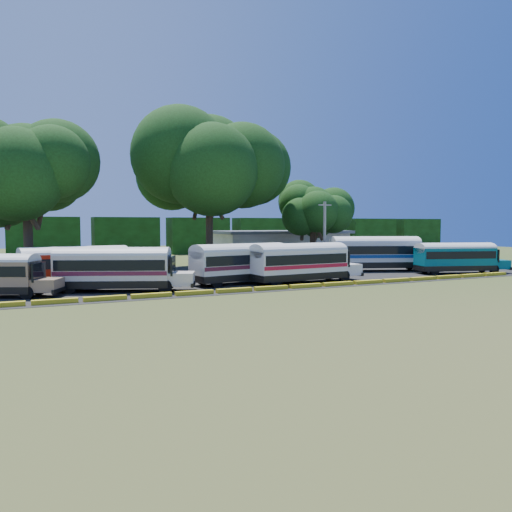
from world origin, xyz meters
name	(u,v)px	position (x,y,z in m)	size (l,w,h in m)	color
ground	(259,293)	(0.00, 0.00, 0.00)	(160.00, 160.00, 0.00)	#2F4C19
asphalt_strip	(213,276)	(1.00, 12.00, 0.01)	(64.00, 24.00, 0.02)	black
curb	(253,289)	(0.00, 1.00, 0.15)	(53.70, 0.45, 0.30)	yellow
terminal_building	(281,245)	(18.00, 30.00, 2.03)	(19.00, 9.00, 4.00)	silver
treeline_backdrop	(126,236)	(0.00, 48.00, 3.00)	(130.00, 4.00, 6.00)	black
bus_red	(78,264)	(-11.30, 8.95, 1.84)	(10.00, 3.83, 3.20)	black
bus_cream_west	(116,267)	(-9.05, 5.04, 1.84)	(10.07, 6.02, 3.25)	black
bus_cream_east	(242,261)	(1.20, 5.60, 1.88)	(10.41, 4.27, 3.33)	black
bus_white_red	(301,261)	(5.72, 3.75, 1.90)	(10.36, 3.32, 3.35)	black
bus_white_blue	(377,251)	(18.43, 9.64, 2.06)	(11.35, 6.36, 3.65)	black
bus_teal	(457,256)	(23.83, 4.04, 1.77)	(9.64, 4.84, 3.08)	black
tree_west	(26,167)	(-14.60, 17.08, 9.93)	(10.29, 10.29, 13.75)	#322619
tree_center	(209,160)	(3.91, 20.68, 12.03)	(13.30, 13.30, 16.94)	#322619
tree_east	(313,209)	(17.44, 20.55, 6.79)	(7.29, 7.29, 9.53)	#322619
utility_pole	(325,235)	(14.11, 12.98, 3.77)	(1.60, 0.30, 7.31)	gray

